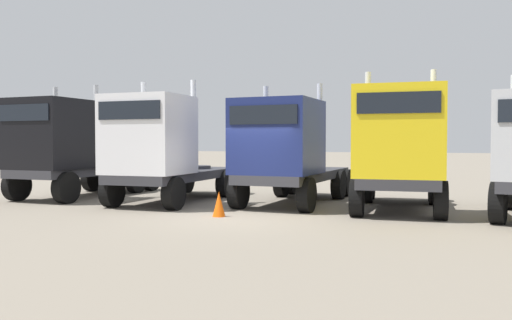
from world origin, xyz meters
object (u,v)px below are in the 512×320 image
Objects in this scene: semi_truck_black at (65,148)px; semi_truck_white at (161,150)px; semi_truck_navy at (285,151)px; semi_truck_yellow at (399,149)px; traffic_cone_near at (219,204)px.

semi_truck_white is at bearing 86.34° from semi_truck_black.
semi_truck_navy is (3.97, 1.14, -0.03)m from semi_truck_white.
semi_truck_white is 1.06× the size of semi_truck_yellow.
semi_truck_white is 4.13m from semi_truck_navy.
semi_truck_navy is (8.19, 0.90, -0.08)m from semi_truck_black.
semi_truck_black reaches higher than semi_truck_white.
semi_truck_navy is 9.13× the size of traffic_cone_near.
semi_truck_navy is at bearing 95.89° from semi_truck_black.
traffic_cone_near is at bearing -16.68° from semi_truck_navy.
semi_truck_white reaches higher than traffic_cone_near.
semi_truck_yellow reaches higher than semi_truck_black.
semi_truck_black reaches higher than traffic_cone_near.
semi_truck_black is at bearing -83.25° from semi_truck_navy.
semi_truck_black is at bearing 164.02° from traffic_cone_near.
semi_truck_navy is at bearing -101.73° from semi_truck_yellow.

